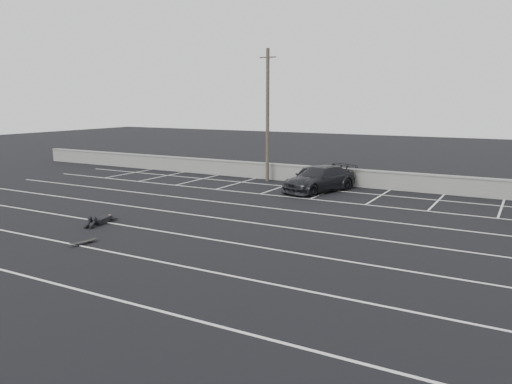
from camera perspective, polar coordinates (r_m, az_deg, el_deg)
The scene contains 8 objects.
ground at distance 19.36m, azimuth -7.16°, elevation -5.07°, with size 120.00×120.00×0.00m, color black.
seawall at distance 31.39m, azimuth 8.11°, elevation 1.90°, with size 50.00×0.45×1.06m.
stall_lines at distance 22.98m, azimuth -0.81°, elevation -2.50°, with size 36.00×20.05×0.01m.
car_left at distance 29.33m, azimuth 6.43°, elevation 1.66°, with size 1.68×4.16×1.42m, color black.
car_right at distance 28.78m, azimuth 7.25°, elevation 1.50°, with size 2.01×4.95×1.44m, color black.
utility_pole at distance 31.90m, azimuth 1.33°, elevation 8.76°, with size 1.11×0.22×8.33m.
person at distance 22.34m, azimuth -17.04°, elevation -2.75°, with size 1.43×2.45×0.46m, color black, non-canonical shape.
skateboard at distance 19.25m, azimuth -19.10°, elevation -5.44°, with size 0.36×0.83×0.10m.
Camera 1 is at (11.13, -14.98, 5.15)m, focal length 35.00 mm.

